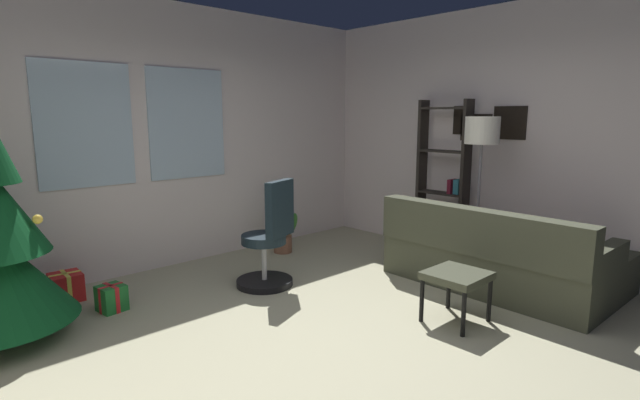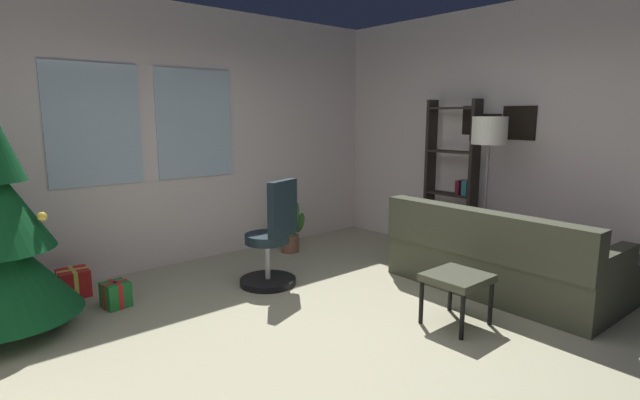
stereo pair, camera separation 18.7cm
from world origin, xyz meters
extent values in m
cube|color=#ACA888|center=(0.00, 0.00, -0.05)|extent=(5.38, 5.31, 0.10)
cube|color=silver|center=(0.00, 2.71, 1.44)|extent=(5.38, 0.10, 2.87)
cube|color=silver|center=(-0.94, 2.65, 1.58)|extent=(0.90, 0.03, 1.20)
cube|color=silver|center=(0.13, 2.65, 1.58)|extent=(0.90, 0.03, 1.20)
cube|color=silver|center=(2.74, 0.00, 1.44)|extent=(0.10, 5.31, 2.87)
cube|color=black|center=(2.68, 0.74, 1.62)|extent=(0.02, 0.21, 0.33)
cube|color=black|center=(2.68, 0.14, 1.59)|extent=(0.02, 0.37, 0.36)
cube|color=black|center=(2.68, 0.55, 1.53)|extent=(0.02, 0.38, 0.31)
cube|color=#404332|center=(1.83, -0.18, 0.20)|extent=(0.89, 2.08, 0.41)
cube|color=#404332|center=(1.49, -0.17, 0.62)|extent=(0.25, 2.07, 0.42)
cube|color=#404332|center=(1.81, -1.14, 0.51)|extent=(0.85, 0.16, 0.20)
cube|color=#404332|center=(1.86, 0.78, 0.51)|extent=(0.85, 0.16, 0.20)
cube|color=#404332|center=(2.61, -0.81, 0.20)|extent=(0.76, 0.86, 0.41)
cube|color=red|center=(1.60, -0.39, 0.58)|extent=(0.28, 0.43, 0.42)
cube|color=beige|center=(1.59, -0.79, 0.58)|extent=(0.23, 0.42, 0.41)
cube|color=brown|center=(1.60, -0.53, 0.58)|extent=(0.21, 0.42, 0.41)
cube|color=#404332|center=(0.86, -0.36, 0.39)|extent=(0.46, 0.44, 0.06)
cylinder|color=black|center=(0.66, -0.55, 0.18)|extent=(0.04, 0.04, 0.36)
cylinder|color=black|center=(1.06, -0.55, 0.18)|extent=(0.04, 0.04, 0.36)
cylinder|color=black|center=(0.66, -0.17, 0.18)|extent=(0.04, 0.04, 0.36)
cylinder|color=black|center=(1.06, -0.17, 0.18)|extent=(0.04, 0.04, 0.36)
cylinder|color=#4C331E|center=(-1.93, 1.79, 0.08)|extent=(0.12, 0.12, 0.16)
cone|color=#0C451F|center=(-1.93, 1.79, 0.51)|extent=(1.11, 1.11, 0.70)
sphere|color=gold|center=(-1.65, 1.60, 0.92)|extent=(0.07, 0.07, 0.07)
cube|color=red|center=(-1.32, 2.33, 0.13)|extent=(0.27, 0.28, 0.25)
cube|color=#EAD84C|center=(-1.32, 2.33, 0.13)|extent=(0.05, 0.27, 0.26)
cube|color=#EAD84C|center=(-1.32, 2.33, 0.13)|extent=(0.27, 0.05, 0.26)
cube|color=#1E722D|center=(-1.11, 1.81, 0.11)|extent=(0.23, 0.24, 0.22)
cube|color=red|center=(-1.11, 1.81, 0.11)|extent=(0.22, 0.06, 0.23)
cube|color=red|center=(-1.11, 1.81, 0.11)|extent=(0.06, 0.22, 0.23)
cylinder|color=black|center=(0.24, 1.40, 0.03)|extent=(0.56, 0.56, 0.06)
cylinder|color=#B2B2B7|center=(0.24, 1.40, 0.27)|extent=(0.05, 0.05, 0.41)
cylinder|color=black|center=(0.24, 1.40, 0.47)|extent=(0.44, 0.44, 0.09)
cube|color=black|center=(0.30, 1.23, 0.80)|extent=(0.40, 0.21, 0.54)
cube|color=#28241F|center=(2.47, 0.53, 0.93)|extent=(0.18, 0.04, 1.86)
cube|color=#28241F|center=(2.47, 1.13, 0.93)|extent=(0.18, 0.04, 1.86)
cube|color=#28241F|center=(2.47, 0.83, 0.25)|extent=(0.18, 0.56, 0.02)
cube|color=#28241F|center=(2.47, 0.83, 0.75)|extent=(0.18, 0.56, 0.02)
cube|color=#28241F|center=(2.47, 0.83, 1.25)|extent=(0.18, 0.56, 0.02)
cube|color=#28241F|center=(2.47, 0.83, 1.76)|extent=(0.18, 0.56, 0.02)
cube|color=#A62112|center=(2.50, 0.62, 0.34)|extent=(0.13, 0.06, 0.15)
cube|color=navy|center=(2.49, 0.69, 0.35)|extent=(0.15, 0.05, 0.18)
cube|color=beige|center=(2.49, 0.75, 0.35)|extent=(0.14, 0.07, 0.17)
cube|color=#2B6B31|center=(2.49, 0.82, 0.35)|extent=(0.13, 0.04, 0.18)
cube|color=#78367A|center=(2.48, 0.87, 0.36)|extent=(0.16, 0.05, 0.20)
cube|color=#BD761E|center=(2.49, 0.93, 0.35)|extent=(0.15, 0.06, 0.18)
cube|color=#57564A|center=(2.48, 1.01, 0.35)|extent=(0.16, 0.08, 0.18)
cube|color=olive|center=(2.49, 1.09, 0.33)|extent=(0.14, 0.06, 0.14)
cube|color=teal|center=(2.49, 0.62, 0.85)|extent=(0.14, 0.07, 0.17)
cube|color=maroon|center=(2.48, 0.70, 0.85)|extent=(0.16, 0.05, 0.17)
cylinder|color=slate|center=(2.15, 0.18, 0.01)|extent=(0.28, 0.28, 0.03)
cylinder|color=slate|center=(2.15, 0.18, 0.71)|extent=(0.03, 0.03, 1.35)
cylinder|color=silver|center=(2.15, 0.18, 1.52)|extent=(0.35, 0.35, 0.28)
cylinder|color=brown|center=(1.11, 2.20, 0.11)|extent=(0.22, 0.22, 0.21)
ellipsoid|color=#336E29|center=(1.10, 2.32, 0.42)|extent=(0.19, 0.12, 0.43)
ellipsoid|color=#336E29|center=(1.01, 2.30, 0.41)|extent=(0.18, 0.17, 0.40)
ellipsoid|color=#336E29|center=(1.08, 2.06, 0.43)|extent=(0.13, 0.22, 0.46)
ellipsoid|color=#336E29|center=(1.12, 2.33, 0.36)|extent=(0.10, 0.18, 0.31)
ellipsoid|color=#336E29|center=(1.27, 2.19, 0.35)|extent=(0.13, 0.17, 0.29)
camera|label=1|loc=(-2.51, -2.31, 1.67)|focal=27.02mm
camera|label=2|loc=(-2.37, -2.44, 1.67)|focal=27.02mm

